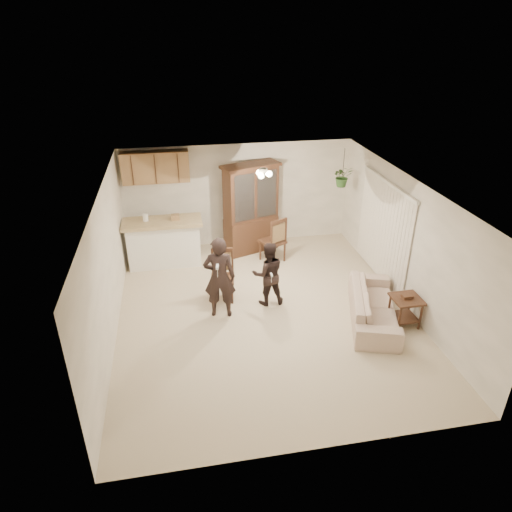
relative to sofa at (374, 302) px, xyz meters
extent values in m
plane|color=beige|center=(-1.96, 0.59, -0.37)|extent=(6.50, 6.50, 0.00)
cube|color=silver|center=(-1.96, 0.59, 2.13)|extent=(5.50, 6.50, 0.02)
cube|color=white|center=(-1.96, 3.84, 0.88)|extent=(5.50, 0.02, 2.50)
cube|color=white|center=(-1.96, -2.66, 0.88)|extent=(5.50, 0.02, 2.50)
cube|color=white|center=(-4.71, 0.59, 0.88)|extent=(0.02, 6.50, 2.50)
cube|color=white|center=(0.79, 0.59, 0.88)|extent=(0.02, 6.50, 2.50)
cube|color=white|center=(-3.81, 2.94, 0.13)|extent=(1.60, 0.55, 1.00)
cube|color=tan|center=(-3.81, 2.94, 0.68)|extent=(1.75, 0.70, 0.08)
cube|color=#8F613E|center=(-3.86, 3.66, 1.73)|extent=(1.50, 0.34, 0.70)
imported|color=#265120|center=(0.34, 2.99, 1.48)|extent=(0.43, 0.37, 0.48)
cylinder|color=#29221E|center=(0.34, 2.99, 1.81)|extent=(0.01, 0.01, 0.65)
imported|color=beige|center=(0.00, 0.00, 0.00)|extent=(1.27, 2.01, 0.73)
imported|color=black|center=(-2.79, 0.67, 0.53)|extent=(0.72, 0.54, 1.80)
imported|color=black|center=(-1.83, 0.92, 0.31)|extent=(0.66, 0.51, 1.35)
cube|color=#321C12|center=(-1.74, 3.34, 0.05)|extent=(1.35, 0.90, 0.84)
cube|color=#321C12|center=(-1.74, 3.34, 1.10)|extent=(1.33, 0.84, 1.26)
cube|color=#AFBBC0|center=(-1.74, 3.34, 1.10)|extent=(1.03, 0.39, 1.10)
cube|color=#321C12|center=(-1.74, 3.34, 1.75)|extent=(1.46, 0.95, 0.06)
cube|color=#321C12|center=(0.49, -0.26, 0.18)|extent=(0.52, 0.52, 0.04)
cube|color=#321C12|center=(0.49, -0.26, -0.21)|extent=(0.44, 0.44, 0.03)
cube|color=#321C12|center=(0.49, -0.26, 0.23)|extent=(0.19, 0.13, 0.06)
cube|color=#321C12|center=(-2.68, 1.23, 0.09)|extent=(0.52, 0.52, 0.05)
cube|color=#94714A|center=(-2.68, 1.23, 0.37)|extent=(0.34, 0.09, 0.40)
cube|color=#321C12|center=(-2.68, 1.23, 0.63)|extent=(0.42, 0.10, 0.08)
cube|color=#321C12|center=(-1.82, 3.49, 0.12)|extent=(0.62, 0.62, 0.05)
cube|color=#94714A|center=(-1.82, 3.49, 0.42)|extent=(0.35, 0.16, 0.42)
cube|color=#321C12|center=(-1.82, 3.49, 0.69)|extent=(0.43, 0.19, 0.08)
cube|color=#321C12|center=(-1.35, 2.67, 0.12)|extent=(0.66, 0.66, 0.05)
cube|color=#94714A|center=(-1.35, 2.67, 0.42)|extent=(0.34, 0.20, 0.42)
cube|color=#321C12|center=(-1.35, 2.67, 0.69)|extent=(0.42, 0.24, 0.08)
cube|color=white|center=(-2.86, 0.30, 0.88)|extent=(0.07, 0.15, 0.04)
cube|color=white|center=(-1.83, 0.61, 0.44)|extent=(0.04, 0.11, 0.03)
camera|label=1|loc=(-3.45, -6.62, 4.63)|focal=32.00mm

